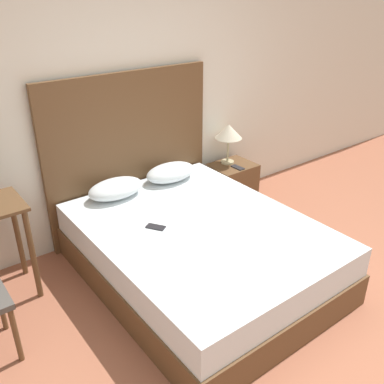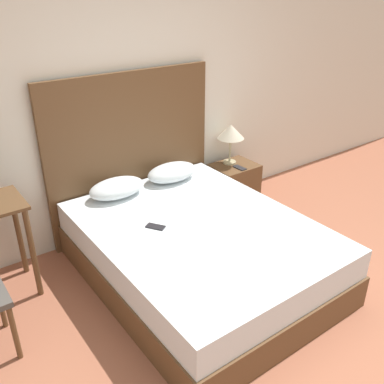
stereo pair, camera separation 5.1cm
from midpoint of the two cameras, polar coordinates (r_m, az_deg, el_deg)
name	(u,v)px [view 1 (the left image)]	position (r m, az deg, el deg)	size (l,w,h in m)	color
ground_plane	(311,354)	(3.16, 15.11, -20.10)	(16.00, 16.00, 0.00)	#9E5B42
wall_back	(130,91)	(4.02, -8.59, 13.24)	(10.00, 0.06, 2.70)	silver
bed	(200,252)	(3.54, 0.61, -7.95)	(1.61, 2.08, 0.51)	brown
headboard	(131,155)	(4.09, -8.53, 4.96)	(1.69, 0.05, 1.54)	brown
pillow_left	(116,189)	(3.86, -10.50, 0.44)	(0.51, 0.31, 0.16)	silver
pillow_right	(171,172)	(4.12, -3.22, 2.62)	(0.51, 0.31, 0.16)	silver
phone_on_bed	(156,227)	(3.38, -5.30, -4.67)	(0.14, 0.16, 0.01)	#232328
nightstand	(232,184)	(4.74, 5.00, 1.08)	(0.47, 0.39, 0.46)	brown
table_lamp	(229,133)	(4.57, 4.57, 7.91)	(0.29, 0.29, 0.43)	tan
phone_on_nightstand	(238,167)	(4.57, 5.79, 3.28)	(0.07, 0.15, 0.01)	#232328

